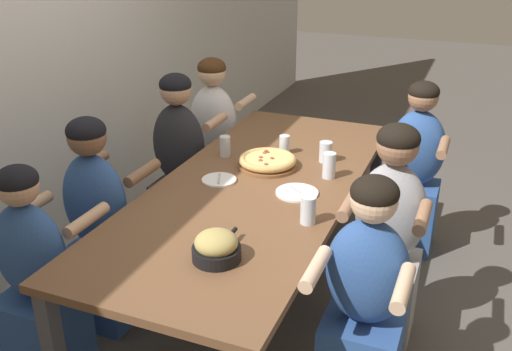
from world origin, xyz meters
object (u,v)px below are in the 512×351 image
(diner_far_left, at_px, (37,287))
(diner_far_right, at_px, (214,144))
(skillet_bowl, at_px, (216,247))
(diner_far_midleft, at_px, (99,232))
(diner_far_midright, at_px, (180,169))
(diner_near_center, at_px, (387,243))
(drinking_glass_c, at_px, (225,147))
(drinking_glass_e, at_px, (308,211))
(pizza_board_main, at_px, (268,161))
(empty_plate_b, at_px, (219,180))
(diner_near_right, at_px, (414,175))
(drinking_glass_a, at_px, (326,153))
(drinking_glass_b, at_px, (284,146))
(drinking_glass_d, at_px, (329,165))
(diner_near_midleft, at_px, (364,309))
(empty_plate_a, at_px, (297,193))

(diner_far_left, relative_size, diner_far_right, 0.93)
(skillet_bowl, relative_size, diner_far_midleft, 0.25)
(diner_far_midright, distance_m, diner_near_center, 1.52)
(drinking_glass_c, height_order, drinking_glass_e, drinking_glass_e)
(pizza_board_main, bearing_deg, empty_plate_b, 148.43)
(drinking_glass_e, bearing_deg, skillet_bowl, 149.90)
(pizza_board_main, xyz_separation_m, skillet_bowl, (-1.01, -0.16, 0.02))
(empty_plate_b, height_order, diner_far_left, diner_far_left)
(diner_near_right, relative_size, diner_near_center, 0.97)
(drinking_glass_a, bearing_deg, diner_far_right, 62.44)
(drinking_glass_b, height_order, diner_far_left, diner_far_left)
(drinking_glass_b, relative_size, diner_far_left, 0.10)
(diner_far_midright, bearing_deg, pizza_board_main, -16.21)
(diner_far_midleft, xyz_separation_m, diner_far_right, (1.41, -0.00, 0.01))
(skillet_bowl, distance_m, drinking_glass_a, 1.22)
(diner_near_right, bearing_deg, drinking_glass_b, 35.18)
(skillet_bowl, xyz_separation_m, diner_near_right, (1.77, -0.60, -0.30))
(pizza_board_main, relative_size, drinking_glass_b, 3.01)
(drinking_glass_c, xyz_separation_m, drinking_glass_d, (-0.08, -0.67, 0.01))
(diner_near_center, bearing_deg, drinking_glass_e, 44.06)
(pizza_board_main, distance_m, drinking_glass_e, 0.70)
(pizza_board_main, height_order, drinking_glass_a, drinking_glass_a)
(drinking_glass_a, distance_m, diner_near_right, 0.78)
(diner_near_midleft, xyz_separation_m, diner_far_left, (-0.39, 1.46, -0.02))
(diner_near_midleft, distance_m, diner_near_center, 0.55)
(empty_plate_a, xyz_separation_m, diner_near_right, (1.03, -0.48, -0.24))
(pizza_board_main, xyz_separation_m, drinking_glass_e, (-0.56, -0.42, 0.03))
(pizza_board_main, xyz_separation_m, diner_far_right, (0.72, 0.70, -0.25))
(drinking_glass_a, bearing_deg, empty_plate_a, 177.96)
(drinking_glass_e, xyz_separation_m, diner_near_right, (1.32, -0.34, -0.30))
(empty_plate_a, bearing_deg, diner_far_midright, 63.68)
(empty_plate_a, relative_size, diner_near_center, 0.19)
(pizza_board_main, bearing_deg, diner_far_midleft, 134.62)
(drinking_glass_c, bearing_deg, diner_near_midleft, -128.89)
(drinking_glass_a, bearing_deg, empty_plate_b, 136.55)
(drinking_glass_a, bearing_deg, diner_far_midleft, 132.16)
(drinking_glass_b, xyz_separation_m, drinking_glass_e, (-0.80, -0.40, 0.01))
(drinking_glass_b, relative_size, diner_near_midleft, 0.10)
(diner_far_left, bearing_deg, diner_near_center, 32.86)
(drinking_glass_e, distance_m, diner_near_midleft, 0.51)
(drinking_glass_b, bearing_deg, skillet_bowl, -173.63)
(drinking_glass_d, bearing_deg, diner_far_left, 137.39)
(drinking_glass_b, distance_m, diner_near_right, 0.95)
(diner_far_midleft, bearing_deg, empty_plate_a, 23.06)
(drinking_glass_c, bearing_deg, drinking_glass_d, -96.43)
(empty_plate_b, relative_size, diner_near_right, 0.16)
(pizza_board_main, relative_size, diner_far_left, 0.31)
(drinking_glass_a, height_order, diner_far_midright, diner_far_midright)
(empty_plate_b, height_order, diner_near_right, diner_near_right)
(diner_far_midleft, height_order, diner_far_right, diner_far_right)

